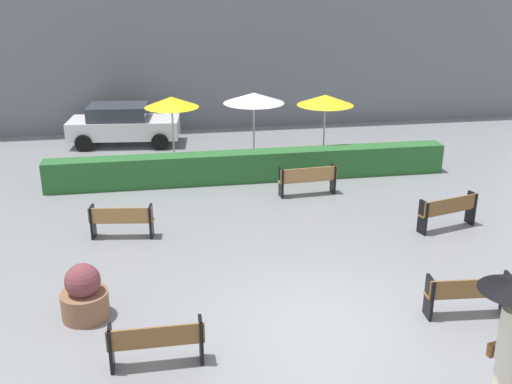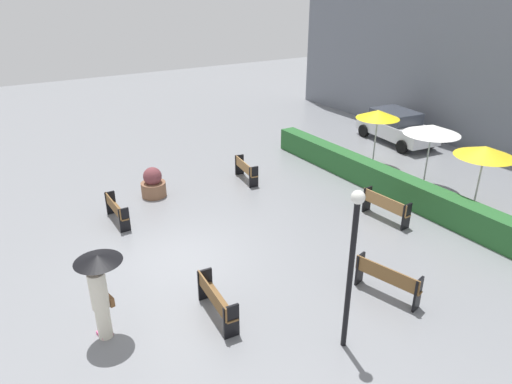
{
  "view_description": "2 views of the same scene",
  "coord_description": "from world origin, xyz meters",
  "px_view_note": "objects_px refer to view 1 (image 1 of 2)",
  "views": [
    {
      "loc": [
        -2.93,
        -9.56,
        6.33
      ],
      "look_at": [
        -0.42,
        5.09,
        0.82
      ],
      "focal_mm": 41.57,
      "sensor_mm": 36.0,
      "label": 1
    },
    {
      "loc": [
        10.78,
        -4.21,
        7.27
      ],
      "look_at": [
        -0.19,
        2.69,
        1.38
      ],
      "focal_mm": 32.25,
      "sensor_mm": 36.0,
      "label": 2
    }
  ],
  "objects_px": {
    "bench_far_right": "(449,210)",
    "bench_near_right": "(470,293)",
    "bench_back_row": "(308,178)",
    "planter_pot": "(84,295)",
    "bench_far_left": "(122,219)",
    "patio_umbrella_white": "(254,98)",
    "patio_umbrella_yellow": "(172,102)",
    "pedestrian_with_umbrella": "(510,326)",
    "bench_near_left": "(156,341)",
    "patio_umbrella_yellow_far": "(325,100)",
    "parked_car": "(123,124)"
  },
  "relations": [
    {
      "from": "bench_near_left",
      "to": "pedestrian_with_umbrella",
      "type": "xyz_separation_m",
      "value": [
        5.25,
        -1.81,
        0.9
      ]
    },
    {
      "from": "patio_umbrella_yellow",
      "to": "bench_near_right",
      "type": "bearing_deg",
      "value": -63.29
    },
    {
      "from": "planter_pot",
      "to": "patio_umbrella_yellow_far",
      "type": "distance_m",
      "value": 11.55
    },
    {
      "from": "patio_umbrella_yellow",
      "to": "patio_umbrella_white",
      "type": "relative_size",
      "value": 0.98
    },
    {
      "from": "bench_far_right",
      "to": "bench_near_right",
      "type": "xyz_separation_m",
      "value": [
        -1.58,
        -4.01,
        -0.03
      ]
    },
    {
      "from": "parked_car",
      "to": "planter_pot",
      "type": "bearing_deg",
      "value": -91.27
    },
    {
      "from": "bench_far_left",
      "to": "bench_near_right",
      "type": "bearing_deg",
      "value": -35.74
    },
    {
      "from": "bench_near_left",
      "to": "patio_umbrella_white",
      "type": "distance_m",
      "value": 11.66
    },
    {
      "from": "parked_car",
      "to": "bench_far_left",
      "type": "bearing_deg",
      "value": -88.2
    },
    {
      "from": "bench_near_right",
      "to": "pedestrian_with_umbrella",
      "type": "distance_m",
      "value": 2.65
    },
    {
      "from": "bench_near_right",
      "to": "bench_back_row",
      "type": "bearing_deg",
      "value": 101.16
    },
    {
      "from": "bench_far_right",
      "to": "bench_near_right",
      "type": "bearing_deg",
      "value": -111.53
    },
    {
      "from": "bench_back_row",
      "to": "patio_umbrella_yellow",
      "type": "height_order",
      "value": "patio_umbrella_yellow"
    },
    {
      "from": "bench_near_left",
      "to": "patio_umbrella_yellow",
      "type": "distance_m",
      "value": 11.19
    },
    {
      "from": "bench_near_right",
      "to": "bench_far_left",
      "type": "bearing_deg",
      "value": 144.26
    },
    {
      "from": "bench_near_right",
      "to": "planter_pot",
      "type": "height_order",
      "value": "planter_pot"
    },
    {
      "from": "bench_far_right",
      "to": "bench_back_row",
      "type": "bearing_deg",
      "value": 134.01
    },
    {
      "from": "bench_back_row",
      "to": "bench_far_left",
      "type": "height_order",
      "value": "bench_back_row"
    },
    {
      "from": "planter_pot",
      "to": "parked_car",
      "type": "height_order",
      "value": "parked_car"
    },
    {
      "from": "bench_far_right",
      "to": "patio_umbrella_white",
      "type": "xyz_separation_m",
      "value": [
        -4.08,
        6.38,
        1.81
      ]
    },
    {
      "from": "bench_far_left",
      "to": "pedestrian_with_umbrella",
      "type": "xyz_separation_m",
      "value": [
        6.05,
        -7.28,
        0.89
      ]
    },
    {
      "from": "bench_far_left",
      "to": "patio_umbrella_white",
      "type": "bearing_deg",
      "value": 51.93
    },
    {
      "from": "bench_back_row",
      "to": "planter_pot",
      "type": "xyz_separation_m",
      "value": [
        -5.96,
        -5.87,
        -0.04
      ]
    },
    {
      "from": "bench_far_left",
      "to": "parked_car",
      "type": "bearing_deg",
      "value": 91.8
    },
    {
      "from": "bench_far_left",
      "to": "pedestrian_with_umbrella",
      "type": "bearing_deg",
      "value": -50.27
    },
    {
      "from": "bench_far_right",
      "to": "bench_far_left",
      "type": "height_order",
      "value": "bench_far_right"
    },
    {
      "from": "parked_car",
      "to": "bench_near_left",
      "type": "bearing_deg",
      "value": -85.72
    },
    {
      "from": "patio_umbrella_yellow",
      "to": "bench_far_left",
      "type": "bearing_deg",
      "value": -105.55
    },
    {
      "from": "bench_back_row",
      "to": "pedestrian_with_umbrella",
      "type": "relative_size",
      "value": 0.85
    },
    {
      "from": "pedestrian_with_umbrella",
      "to": "patio_umbrella_white",
      "type": "distance_m",
      "value": 12.93
    },
    {
      "from": "patio_umbrella_yellow_far",
      "to": "pedestrian_with_umbrella",
      "type": "bearing_deg",
      "value": -93.06
    },
    {
      "from": "bench_far_left",
      "to": "bench_near_right",
      "type": "distance_m",
      "value": 8.38
    },
    {
      "from": "bench_far_right",
      "to": "parked_car",
      "type": "xyz_separation_m",
      "value": [
        -8.66,
        9.82,
        0.27
      ]
    },
    {
      "from": "pedestrian_with_umbrella",
      "to": "patio_umbrella_white",
      "type": "xyz_separation_m",
      "value": [
        -1.74,
        12.78,
        0.97
      ]
    },
    {
      "from": "pedestrian_with_umbrella",
      "to": "bench_far_left",
      "type": "bearing_deg",
      "value": 129.73
    },
    {
      "from": "bench_back_row",
      "to": "bench_far_right",
      "type": "bearing_deg",
      "value": -45.99
    },
    {
      "from": "bench_far_right",
      "to": "bench_back_row",
      "type": "distance_m",
      "value": 4.29
    },
    {
      "from": "bench_far_right",
      "to": "parked_car",
      "type": "height_order",
      "value": "parked_car"
    },
    {
      "from": "planter_pot",
      "to": "patio_umbrella_yellow",
      "type": "relative_size",
      "value": 0.46
    },
    {
      "from": "bench_near_left",
      "to": "patio_umbrella_yellow_far",
      "type": "height_order",
      "value": "patio_umbrella_yellow_far"
    },
    {
      "from": "pedestrian_with_umbrella",
      "to": "bench_near_right",
      "type": "bearing_deg",
      "value": 72.43
    },
    {
      "from": "bench_far_left",
      "to": "patio_umbrella_yellow",
      "type": "bearing_deg",
      "value": 74.45
    },
    {
      "from": "bench_near_left",
      "to": "patio_umbrella_yellow",
      "type": "bearing_deg",
      "value": 86.11
    },
    {
      "from": "planter_pot",
      "to": "patio_umbrella_yellow_far",
      "type": "relative_size",
      "value": 0.46
    },
    {
      "from": "pedestrian_with_umbrella",
      "to": "patio_umbrella_yellow_far",
      "type": "bearing_deg",
      "value": 86.94
    },
    {
      "from": "patio_umbrella_white",
      "to": "parked_car",
      "type": "xyz_separation_m",
      "value": [
        -4.59,
        3.43,
        -1.54
      ]
    },
    {
      "from": "bench_near_left",
      "to": "bench_back_row",
      "type": "bearing_deg",
      "value": 59.0
    },
    {
      "from": "pedestrian_with_umbrella",
      "to": "patio_umbrella_yellow_far",
      "type": "distance_m",
      "value": 12.45
    },
    {
      "from": "patio_umbrella_yellow_far",
      "to": "bench_near_right",
      "type": "bearing_deg",
      "value": -89.48
    },
    {
      "from": "patio_umbrella_yellow",
      "to": "parked_car",
      "type": "xyz_separation_m",
      "value": [
        -1.83,
        3.38,
        -1.48
      ]
    }
  ]
}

